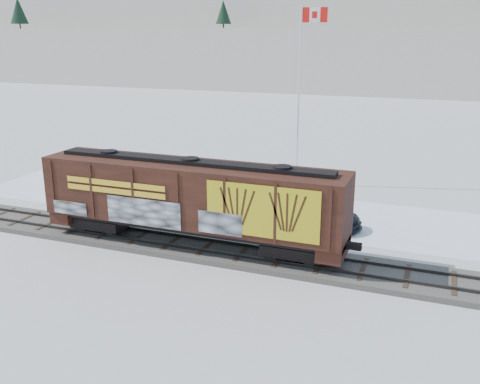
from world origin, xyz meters
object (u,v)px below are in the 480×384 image
at_px(hopper_railcar, 191,197).
at_px(flagpole, 299,120).
at_px(car_silver, 173,195).
at_px(car_dark, 318,211).
at_px(car_white, 205,200).

height_order(hopper_railcar, flagpole, flagpole).
bearing_deg(hopper_railcar, car_silver, 125.42).
bearing_deg(hopper_railcar, car_dark, 48.97).
height_order(car_white, car_dark, car_dark).
bearing_deg(car_dark, hopper_railcar, 163.34).
height_order(hopper_railcar, car_silver, hopper_railcar).
relative_size(hopper_railcar, car_dark, 2.95).
distance_m(hopper_railcar, car_dark, 8.35).
distance_m(flagpole, car_dark, 9.72).
relative_size(flagpole, car_dark, 2.35).
distance_m(car_white, car_dark, 7.37).
relative_size(flagpole, car_white, 3.05).
xyz_separation_m(flagpole, car_white, (-3.90, -8.22, -4.13)).
distance_m(car_silver, car_dark, 9.67).
height_order(flagpole, car_silver, flagpole).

